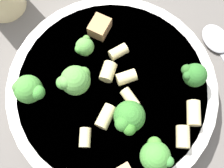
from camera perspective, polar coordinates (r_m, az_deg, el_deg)
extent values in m
plane|color=#5B5651|center=(0.38, 0.00, -1.95)|extent=(2.00, 2.00, 0.00)
cylinder|color=silver|center=(0.37, 0.00, -1.26)|extent=(0.27, 0.27, 0.03)
cylinder|color=beige|center=(0.36, 0.00, -0.66)|extent=(0.24, 0.24, 0.01)
torus|color=silver|center=(0.36, 0.00, -0.61)|extent=(0.26, 0.26, 0.00)
cylinder|color=#84AD60|center=(0.37, -5.38, 6.75)|extent=(0.01, 0.01, 0.01)
sphere|color=#569942|center=(0.36, -5.55, 7.56)|extent=(0.02, 0.02, 0.02)
sphere|color=#4C993A|center=(0.36, -6.61, 7.08)|extent=(0.01, 0.01, 0.01)
sphere|color=#52903A|center=(0.36, -5.23, 9.15)|extent=(0.01, 0.01, 0.01)
cylinder|color=#9EC175|center=(0.36, 15.80, 0.85)|extent=(0.01, 0.01, 0.01)
sphere|color=#2D6B28|center=(0.35, 16.49, 1.73)|extent=(0.03, 0.03, 0.03)
sphere|color=#2E6829|center=(0.34, 15.11, 1.65)|extent=(0.01, 0.01, 0.01)
sphere|color=#2D6126|center=(0.34, 14.95, 2.79)|extent=(0.01, 0.01, 0.01)
cylinder|color=#93B766|center=(0.34, 8.35, -14.55)|extent=(0.01, 0.01, 0.01)
sphere|color=#478E38|center=(0.32, 8.77, -14.34)|extent=(0.03, 0.03, 0.03)
sphere|color=#478B31|center=(0.32, 8.62, -11.93)|extent=(0.02, 0.02, 0.02)
sphere|color=#3F883A|center=(0.32, 11.40, -15.16)|extent=(0.01, 0.01, 0.01)
cylinder|color=#93B766|center=(0.34, 3.41, -7.14)|extent=(0.01, 0.01, 0.01)
sphere|color=#387A2D|center=(0.32, 3.57, -6.57)|extent=(0.04, 0.04, 0.04)
sphere|color=#387E28|center=(0.31, 3.53, -9.08)|extent=(0.02, 0.02, 0.02)
sphere|color=#387C2D|center=(0.31, 2.18, -8.05)|extent=(0.02, 0.02, 0.02)
cylinder|color=#9EC175|center=(0.35, -7.04, -0.32)|extent=(0.01, 0.01, 0.02)
sphere|color=#569942|center=(0.33, -7.43, 0.72)|extent=(0.04, 0.04, 0.04)
sphere|color=#4E8C38|center=(0.33, -5.89, 1.95)|extent=(0.02, 0.02, 0.02)
sphere|color=#54A041|center=(0.33, -9.92, 0.27)|extent=(0.02, 0.02, 0.02)
sphere|color=#599C44|center=(0.32, -9.32, 0.29)|extent=(0.01, 0.01, 0.01)
cylinder|color=#84AD60|center=(0.36, -16.00, -1.74)|extent=(0.01, 0.01, 0.01)
sphere|color=#478E38|center=(0.35, -16.66, -1.01)|extent=(0.03, 0.03, 0.03)
sphere|color=#497C38|center=(0.34, -18.54, -0.67)|extent=(0.01, 0.01, 0.01)
sphere|color=#439538|center=(0.34, -14.89, -1.63)|extent=(0.02, 0.02, 0.02)
cylinder|color=beige|center=(0.35, 2.93, 1.38)|extent=(0.03, 0.03, 0.02)
cylinder|color=beige|center=(0.35, 16.26, -5.71)|extent=(0.02, 0.03, 0.02)
cylinder|color=beige|center=(0.34, 14.20, -10.38)|extent=(0.02, 0.03, 0.02)
cylinder|color=beige|center=(0.36, 1.79, 6.48)|extent=(0.03, 0.03, 0.01)
cylinder|color=beige|center=(0.34, -1.97, -6.52)|extent=(0.02, 0.03, 0.02)
cylinder|color=beige|center=(0.33, -5.49, -10.79)|extent=(0.02, 0.02, 0.01)
cylinder|color=beige|center=(0.34, 3.68, -2.88)|extent=(0.03, 0.03, 0.01)
cylinder|color=beige|center=(0.35, -0.81, 2.52)|extent=(0.02, 0.03, 0.02)
cube|color=#A87A4C|center=(0.38, -2.53, 11.48)|extent=(0.03, 0.03, 0.02)
ellipsoid|color=#B2B2B7|center=(0.44, 20.33, 8.64)|extent=(0.06, 0.06, 0.01)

